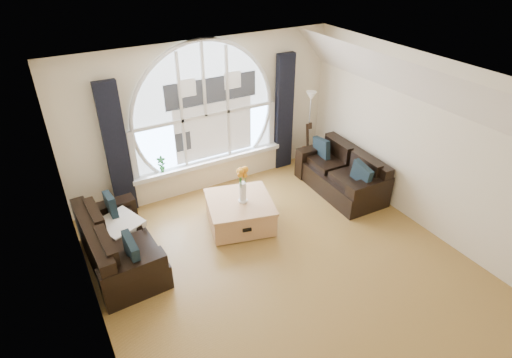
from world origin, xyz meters
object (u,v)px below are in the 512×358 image
at_px(guitar, 305,146).
at_px(potted_plant, 161,164).
at_px(sofa_right, 341,172).
at_px(vase_flowers, 243,181).
at_px(sofa_left, 120,241).
at_px(floor_lamp, 309,131).
at_px(coffee_chest, 240,211).

height_order(guitar, potted_plant, guitar).
bearing_deg(potted_plant, sofa_right, -24.85).
bearing_deg(vase_flowers, sofa_left, 178.58).
bearing_deg(sofa_right, vase_flowers, -176.72).
xyz_separation_m(floor_lamp, guitar, (-0.10, -0.06, -0.27)).
relative_size(sofa_left, sofa_right, 1.01).
bearing_deg(coffee_chest, guitar, 41.40).
relative_size(sofa_right, vase_flowers, 2.45).
height_order(sofa_left, floor_lamp, floor_lamp).
distance_m(sofa_left, sofa_right, 4.02).
distance_m(vase_flowers, floor_lamp, 2.31).
bearing_deg(sofa_right, floor_lamp, 92.75).
distance_m(floor_lamp, potted_plant, 2.92).
relative_size(sofa_right, guitar, 1.62).
distance_m(sofa_left, coffee_chest, 1.93).
bearing_deg(coffee_chest, sofa_left, -165.39).
bearing_deg(vase_flowers, guitar, 27.89).
bearing_deg(coffee_chest, potted_plant, 135.90).
xyz_separation_m(coffee_chest, vase_flowers, (0.04, -0.04, 0.60)).
relative_size(sofa_right, coffee_chest, 1.68).
relative_size(vase_flowers, potted_plant, 2.37).
height_order(sofa_left, potted_plant, potted_plant).
xyz_separation_m(vase_flowers, guitar, (1.94, 1.03, -0.32)).
bearing_deg(sofa_right, sofa_left, -178.09).
distance_m(coffee_chest, guitar, 2.23).
xyz_separation_m(vase_flowers, floor_lamp, (2.04, 1.09, -0.05)).
xyz_separation_m(sofa_left, vase_flowers, (1.96, -0.05, 0.45)).
relative_size(sofa_left, potted_plant, 5.87).
relative_size(sofa_right, potted_plant, 5.82).
relative_size(sofa_left, floor_lamp, 1.08).
distance_m(sofa_left, potted_plant, 1.77).
bearing_deg(sofa_right, guitar, 98.64).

